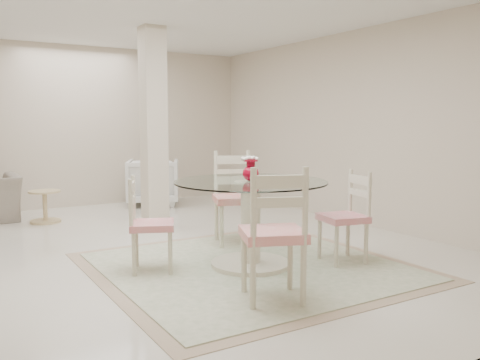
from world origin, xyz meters
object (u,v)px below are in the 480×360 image
dining_chair_north (234,190)px  dining_chair_west (145,217)px  column (154,128)px  armchair_white (153,182)px  dining_table (251,224)px  side_table (45,208)px  dining_chair_south (275,225)px  dining_chair_east (349,210)px  red_vase (251,169)px

dining_chair_north → dining_chair_west: 1.45m
column → armchair_white: bearing=69.1°
dining_table → side_table: 3.67m
dining_table → dining_chair_south: bearing=-111.8°
dining_chair_south → side_table: dining_chair_south is taller
dining_chair_east → dining_chair_south: (-1.33, -0.59, 0.09)m
dining_chair_north → armchair_white: 3.17m
dining_table → armchair_white: 4.15m
dining_chair_east → dining_chair_west: bearing=-100.1°
armchair_white → dining_table: bearing=106.4°
dining_table → dining_chair_north: bearing=68.3°
dining_chair_south → side_table: bearing=-56.1°
dining_chair_north → armchair_white: size_ratio=1.37×
column → dining_table: bearing=-89.4°
red_vase → dining_chair_north: dining_chair_north is taller
dining_chair_south → armchair_white: (1.00, 5.06, -0.24)m
red_vase → dining_chair_south: bearing=-111.8°
red_vase → column: bearing=90.6°
dining_table → side_table: size_ratio=3.24×
dining_chair_north → dining_chair_south: bearing=-91.5°
dining_chair_east → armchair_white: bearing=-164.3°
dining_table → dining_chair_west: dining_chair_west is taller
column → side_table: 1.97m
red_vase → dining_chair_north: size_ratio=0.20×
armchair_white → column: bearing=94.0°
dining_chair_east → dining_chair_west: dining_chair_east is taller
dining_chair_south → dining_chair_west: bearing=-45.1°
dining_table → armchair_white: (0.61, 4.11, -0.04)m
armchair_white → side_table: armchair_white is taller
column → dining_chair_east: 3.07m
column → dining_chair_south: column is taller
dining_chair_north → side_table: size_ratio=2.60×
column → red_vase: (0.03, -2.43, -0.38)m
dining_chair_north → side_table: dining_chair_north is taller
dining_chair_east → red_vase: bearing=-99.8°
dining_chair_west → side_table: (-0.36, 3.04, -0.32)m
dining_table → red_vase: bearing=84.3°
armchair_white → red_vase: bearing=106.4°
column → dining_chair_east: size_ratio=2.61×
dining_chair_east → armchair_white: (-0.33, 4.47, -0.15)m
dining_chair_east → dining_chair_north: 1.44m
dining_chair_north → red_vase: bearing=-91.4°
dining_table → dining_chair_south: 1.05m
dining_chair_east → armchair_white: 4.49m
dining_chair_south → armchair_white: dining_chair_south is taller
dining_chair_east → dining_chair_west: (-1.89, 0.74, -0.01)m
red_vase → dining_chair_north: (0.38, 0.95, -0.34)m
dining_chair_west → side_table: size_ratio=2.19×
dining_chair_north → column: bearing=125.6°
red_vase → dining_chair_east: red_vase is taller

